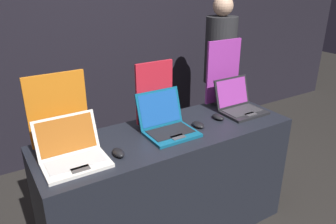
{
  "coord_description": "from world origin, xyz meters",
  "views": [
    {
      "loc": [
        -1.07,
        -1.42,
        1.87
      ],
      "look_at": [
        -0.0,
        0.31,
        1.02
      ],
      "focal_mm": 35.0,
      "sensor_mm": 36.0,
      "label": 1
    }
  ],
  "objects_px": {
    "laptop_front": "(73,153)",
    "promo_stand_middle": "(154,95)",
    "mouse_front": "(118,153)",
    "promo_stand_back": "(223,74)",
    "laptop_middle": "(167,124)",
    "laptop_back": "(239,104)",
    "person_bystander": "(219,75)",
    "promo_stand_front": "(58,113)",
    "mouse_middle": "(198,125)",
    "mouse_back": "(218,117)"
  },
  "relations": [
    {
      "from": "laptop_front",
      "to": "promo_stand_middle",
      "type": "relative_size",
      "value": 0.79
    },
    {
      "from": "mouse_front",
      "to": "promo_stand_back",
      "type": "relative_size",
      "value": 0.21
    },
    {
      "from": "laptop_middle",
      "to": "promo_stand_middle",
      "type": "xyz_separation_m",
      "value": [
        0.0,
        0.17,
        0.16
      ]
    },
    {
      "from": "laptop_front",
      "to": "laptop_middle",
      "type": "distance_m",
      "value": 0.67
    },
    {
      "from": "laptop_front",
      "to": "laptop_middle",
      "type": "xyz_separation_m",
      "value": [
        0.66,
        0.05,
        0.0
      ]
    },
    {
      "from": "laptop_middle",
      "to": "laptop_back",
      "type": "distance_m",
      "value": 0.68
    },
    {
      "from": "person_bystander",
      "to": "mouse_front",
      "type": "bearing_deg",
      "value": -148.31
    },
    {
      "from": "promo_stand_middle",
      "to": "promo_stand_back",
      "type": "relative_size",
      "value": 0.86
    },
    {
      "from": "promo_stand_front",
      "to": "promo_stand_middle",
      "type": "height_order",
      "value": "promo_stand_front"
    },
    {
      "from": "laptop_front",
      "to": "promo_stand_front",
      "type": "xyz_separation_m",
      "value": [
        0.0,
        0.23,
        0.17
      ]
    },
    {
      "from": "laptop_front",
      "to": "mouse_middle",
      "type": "height_order",
      "value": "laptop_front"
    },
    {
      "from": "promo_stand_front",
      "to": "mouse_back",
      "type": "relative_size",
      "value": 4.33
    },
    {
      "from": "promo_stand_front",
      "to": "laptop_middle",
      "type": "xyz_separation_m",
      "value": [
        0.66,
        -0.18,
        -0.16
      ]
    },
    {
      "from": "laptop_middle",
      "to": "laptop_back",
      "type": "relative_size",
      "value": 1.03
    },
    {
      "from": "laptop_middle",
      "to": "mouse_back",
      "type": "relative_size",
      "value": 3.1
    },
    {
      "from": "laptop_middle",
      "to": "person_bystander",
      "type": "xyz_separation_m",
      "value": [
        1.18,
        0.86,
        -0.05
      ]
    },
    {
      "from": "mouse_back",
      "to": "laptop_middle",
      "type": "bearing_deg",
      "value": 177.72
    },
    {
      "from": "laptop_middle",
      "to": "promo_stand_back",
      "type": "xyz_separation_m",
      "value": [
        0.68,
        0.23,
        0.19
      ]
    },
    {
      "from": "mouse_front",
      "to": "mouse_middle",
      "type": "height_order",
      "value": "mouse_front"
    },
    {
      "from": "laptop_middle",
      "to": "promo_stand_front",
      "type": "bearing_deg",
      "value": 164.55
    },
    {
      "from": "mouse_front",
      "to": "mouse_back",
      "type": "distance_m",
      "value": 0.86
    },
    {
      "from": "mouse_back",
      "to": "person_bystander",
      "type": "xyz_separation_m",
      "value": [
        0.74,
        0.88,
        -0.01
      ]
    },
    {
      "from": "mouse_middle",
      "to": "promo_stand_back",
      "type": "distance_m",
      "value": 0.58
    },
    {
      "from": "laptop_back",
      "to": "mouse_back",
      "type": "distance_m",
      "value": 0.24
    },
    {
      "from": "mouse_front",
      "to": "mouse_middle",
      "type": "relative_size",
      "value": 1.03
    },
    {
      "from": "mouse_middle",
      "to": "promo_stand_back",
      "type": "bearing_deg",
      "value": 32.11
    },
    {
      "from": "mouse_front",
      "to": "promo_stand_front",
      "type": "height_order",
      "value": "promo_stand_front"
    },
    {
      "from": "promo_stand_front",
      "to": "promo_stand_back",
      "type": "height_order",
      "value": "promo_stand_back"
    },
    {
      "from": "mouse_front",
      "to": "promo_stand_front",
      "type": "distance_m",
      "value": 0.45
    },
    {
      "from": "laptop_front",
      "to": "laptop_middle",
      "type": "height_order",
      "value": "laptop_middle"
    },
    {
      "from": "mouse_middle",
      "to": "promo_stand_middle",
      "type": "bearing_deg",
      "value": 137.4
    },
    {
      "from": "promo_stand_back",
      "to": "promo_stand_middle",
      "type": "bearing_deg",
      "value": -174.45
    },
    {
      "from": "laptop_middle",
      "to": "promo_stand_middle",
      "type": "bearing_deg",
      "value": 90.0
    },
    {
      "from": "mouse_back",
      "to": "person_bystander",
      "type": "bearing_deg",
      "value": 49.92
    },
    {
      "from": "laptop_front",
      "to": "mouse_back",
      "type": "xyz_separation_m",
      "value": [
        1.11,
        0.03,
        -0.04
      ]
    },
    {
      "from": "laptop_middle",
      "to": "laptop_front",
      "type": "bearing_deg",
      "value": -175.65
    },
    {
      "from": "promo_stand_front",
      "to": "mouse_back",
      "type": "height_order",
      "value": "promo_stand_front"
    },
    {
      "from": "mouse_middle",
      "to": "promo_stand_middle",
      "type": "distance_m",
      "value": 0.38
    },
    {
      "from": "laptop_middle",
      "to": "promo_stand_middle",
      "type": "relative_size",
      "value": 0.74
    },
    {
      "from": "promo_stand_middle",
      "to": "mouse_front",
      "type": "bearing_deg",
      "value": -145.16
    },
    {
      "from": "promo_stand_front",
      "to": "laptop_back",
      "type": "relative_size",
      "value": 1.44
    },
    {
      "from": "laptop_back",
      "to": "promo_stand_back",
      "type": "distance_m",
      "value": 0.29
    },
    {
      "from": "mouse_middle",
      "to": "laptop_back",
      "type": "xyz_separation_m",
      "value": [
        0.45,
        0.07,
        0.04
      ]
    },
    {
      "from": "mouse_middle",
      "to": "mouse_back",
      "type": "xyz_separation_m",
      "value": [
        0.21,
        0.03,
        0.0
      ]
    },
    {
      "from": "mouse_front",
      "to": "promo_stand_middle",
      "type": "relative_size",
      "value": 0.24
    },
    {
      "from": "mouse_back",
      "to": "person_bystander",
      "type": "height_order",
      "value": "person_bystander"
    },
    {
      "from": "promo_stand_back",
      "to": "mouse_front",
      "type": "bearing_deg",
      "value": -162.05
    },
    {
      "from": "laptop_front",
      "to": "person_bystander",
      "type": "height_order",
      "value": "person_bystander"
    },
    {
      "from": "mouse_back",
      "to": "promo_stand_back",
      "type": "relative_size",
      "value": 0.21
    },
    {
      "from": "mouse_front",
      "to": "person_bystander",
      "type": "relative_size",
      "value": 0.07
    }
  ]
}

